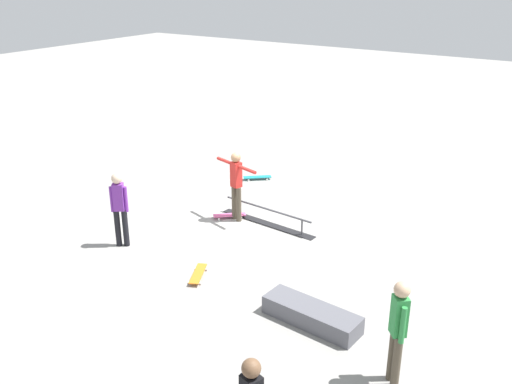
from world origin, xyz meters
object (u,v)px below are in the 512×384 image
(skate_ledge, at_px, (312,315))
(loose_skateboard_orange, at_px, (198,274))
(bystander_green_shirt, at_px, (398,328))
(skater_main, at_px, (236,181))
(bystander_purple_shirt, at_px, (119,206))
(loose_skateboard_teal, at_px, (257,177))
(grind_rail, at_px, (267,217))
(skateboard_main, at_px, (230,215))

(skate_ledge, relative_size, loose_skateboard_orange, 2.17)
(bystander_green_shirt, height_order, loose_skateboard_orange, bystander_green_shirt)
(skater_main, relative_size, loose_skateboard_orange, 2.13)
(bystander_purple_shirt, distance_m, loose_skateboard_teal, 5.19)
(skater_main, bearing_deg, grind_rail, 30.25)
(skate_ledge, height_order, skateboard_main, skate_ledge)
(skater_main, distance_m, bystander_green_shirt, 6.32)
(skateboard_main, bearing_deg, grind_rail, -28.48)
(bystander_purple_shirt, distance_m, bystander_green_shirt, 6.68)
(grind_rail, bearing_deg, skater_main, 19.37)
(grind_rail, bearing_deg, bystander_green_shirt, 145.35)
(skater_main, xyz_separation_m, bystander_green_shirt, (-5.27, 3.49, -0.03))
(bystander_green_shirt, bearing_deg, grind_rail, 10.68)
(skate_ledge, xyz_separation_m, bystander_purple_shirt, (4.89, -0.31, 0.80))
(bystander_green_shirt, bearing_deg, bystander_purple_shirt, 41.45)
(loose_skateboard_orange, xyz_separation_m, loose_skateboard_teal, (2.01, -5.27, 0.00))
(bystander_purple_shirt, bearing_deg, skate_ledge, 142.90)
(grind_rail, distance_m, loose_skateboard_orange, 2.87)
(skater_main, bearing_deg, loose_skateboard_orange, -55.39)
(bystander_purple_shirt, bearing_deg, skateboard_main, -147.87)
(skateboard_main, xyz_separation_m, bystander_purple_shirt, (1.13, 2.49, 0.89))
(skate_ledge, bearing_deg, bystander_purple_shirt, -3.61)
(skate_ledge, bearing_deg, skateboard_main, -36.66)
(skate_ledge, bearing_deg, bystander_green_shirt, 158.46)
(skater_main, xyz_separation_m, loose_skateboard_orange, (-0.92, 2.66, -0.93))
(grind_rail, height_order, bystander_purple_shirt, bystander_purple_shirt)
(skater_main, xyz_separation_m, skateboard_main, (0.21, 0.01, -0.93))
(loose_skateboard_teal, bearing_deg, skateboard_main, 68.42)
(skateboard_main, bearing_deg, skater_main, -37.41)
(grind_rail, relative_size, skateboard_main, 3.59)
(skater_main, relative_size, loose_skateboard_teal, 2.33)
(grind_rail, xyz_separation_m, loose_skateboard_teal, (1.85, -2.41, -0.11))
(skate_ledge, xyz_separation_m, loose_skateboard_teal, (4.64, -5.42, -0.09))
(loose_skateboard_orange, height_order, loose_skateboard_teal, same)
(skater_main, relative_size, skateboard_main, 2.34)
(bystander_green_shirt, bearing_deg, skate_ledge, 28.41)
(skateboard_main, relative_size, bystander_purple_shirt, 0.43)
(skate_ledge, xyz_separation_m, loose_skateboard_orange, (2.63, -0.15, -0.09))
(skateboard_main, relative_size, loose_skateboard_orange, 0.91)
(skateboard_main, xyz_separation_m, loose_skateboard_teal, (0.89, -2.62, 0.00))
(grind_rail, distance_m, skateboard_main, 1.00)
(skate_ledge, xyz_separation_m, skater_main, (3.55, -2.81, 0.84))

